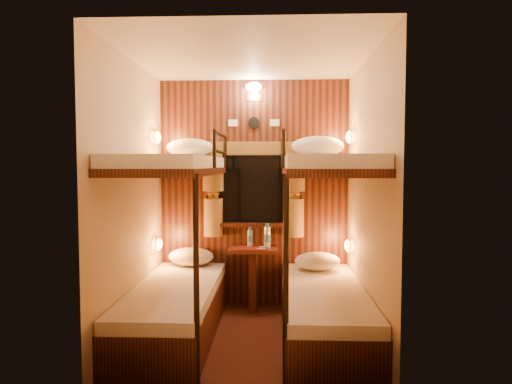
{
  "coord_description": "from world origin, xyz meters",
  "views": [
    {
      "loc": [
        0.23,
        -3.83,
        1.51
      ],
      "look_at": [
        0.06,
        0.15,
        1.27
      ],
      "focal_mm": 32.0,
      "sensor_mm": 36.0,
      "label": 1
    }
  ],
  "objects_px": {
    "bunk_right": "(324,275)",
    "table": "(253,270)",
    "bunk_left": "(175,273)",
    "bottle_left": "(250,238)",
    "bottle_right": "(267,237)"
  },
  "relations": [
    {
      "from": "bunk_right",
      "to": "bottle_right",
      "type": "height_order",
      "value": "bunk_right"
    },
    {
      "from": "table",
      "to": "bottle_left",
      "type": "distance_m",
      "value": 0.33
    },
    {
      "from": "table",
      "to": "bottle_left",
      "type": "height_order",
      "value": "bottle_left"
    },
    {
      "from": "table",
      "to": "bunk_left",
      "type": "bearing_deg",
      "value": -129.67
    },
    {
      "from": "bunk_left",
      "to": "bunk_right",
      "type": "bearing_deg",
      "value": 0.0
    },
    {
      "from": "bottle_left",
      "to": "bottle_right",
      "type": "relative_size",
      "value": 0.83
    },
    {
      "from": "bunk_right",
      "to": "table",
      "type": "distance_m",
      "value": 1.02
    },
    {
      "from": "bunk_left",
      "to": "bottle_left",
      "type": "distance_m",
      "value": 1.04
    },
    {
      "from": "table",
      "to": "bottle_right",
      "type": "xyz_separation_m",
      "value": [
        0.15,
        0.02,
        0.34
      ]
    },
    {
      "from": "bunk_left",
      "to": "bunk_right",
      "type": "relative_size",
      "value": 1.0
    },
    {
      "from": "bunk_right",
      "to": "table",
      "type": "relative_size",
      "value": 2.9
    },
    {
      "from": "bunk_left",
      "to": "table",
      "type": "height_order",
      "value": "bunk_left"
    },
    {
      "from": "bunk_right",
      "to": "bottle_right",
      "type": "xyz_separation_m",
      "value": [
        -0.5,
        0.8,
        0.2
      ]
    },
    {
      "from": "bunk_left",
      "to": "table",
      "type": "relative_size",
      "value": 2.9
    },
    {
      "from": "bunk_left",
      "to": "table",
      "type": "xyz_separation_m",
      "value": [
        0.65,
        0.78,
        -0.14
      ]
    }
  ]
}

